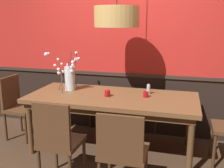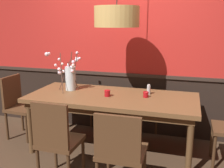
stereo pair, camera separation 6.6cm
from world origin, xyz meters
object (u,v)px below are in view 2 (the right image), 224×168
(candle_holder_nearer_center, at_px, (107,93))
(dining_table, at_px, (112,102))
(chair_near_side_right, at_px, (120,150))
(pendant_lamp, at_px, (117,17))
(chair_near_side_left, at_px, (57,138))
(condiment_bottle, at_px, (149,90))
(chair_head_west_end, at_px, (19,104))
(chair_far_side_left, at_px, (107,93))
(candle_holder_nearer_edge, at_px, (146,94))
(vase_with_blossoms, at_px, (70,77))
(chair_far_side_right, at_px, (146,96))

(candle_holder_nearer_center, bearing_deg, dining_table, 44.63)
(chair_near_side_right, height_order, pendant_lamp, pendant_lamp)
(chair_near_side_left, height_order, condiment_bottle, chair_near_side_left)
(dining_table, xyz_separation_m, pendant_lamp, (0.04, 0.06, 1.07))
(chair_head_west_end, bearing_deg, chair_far_side_left, 37.52)
(chair_head_west_end, height_order, candle_holder_nearer_edge, chair_head_west_end)
(chair_far_side_left, bearing_deg, vase_with_blossoms, -111.25)
(condiment_bottle, bearing_deg, candle_holder_nearer_edge, -94.32)
(chair_far_side_left, relative_size, candle_holder_nearer_center, 11.55)
(dining_table, xyz_separation_m, chair_near_side_left, (-0.34, -0.88, -0.16))
(chair_far_side_left, height_order, vase_with_blossoms, vase_with_blossoms)
(vase_with_blossoms, height_order, pendant_lamp, pendant_lamp)
(chair_far_side_right, distance_m, condiment_bottle, 0.78)
(chair_near_side_right, distance_m, chair_near_side_left, 0.69)
(chair_far_side_left, distance_m, chair_near_side_left, 1.75)
(candle_holder_nearer_edge, relative_size, pendant_lamp, 0.06)
(dining_table, height_order, chair_near_side_right, chair_near_side_right)
(chair_head_west_end, relative_size, vase_with_blossoms, 1.70)
(chair_near_side_right, relative_size, vase_with_blossoms, 1.66)
(dining_table, relative_size, chair_far_side_right, 2.29)
(candle_holder_nearer_center, bearing_deg, vase_with_blossoms, 165.12)
(chair_near_side_right, relative_size, candle_holder_nearer_edge, 12.13)
(chair_near_side_left, relative_size, pendant_lamp, 0.76)
(chair_far_side_right, xyz_separation_m, vase_with_blossoms, (-0.95, -0.80, 0.41))
(chair_near_side_left, xyz_separation_m, candle_holder_nearer_center, (0.29, 0.83, 0.29))
(chair_far_side_left, height_order, chair_near_side_left, chair_far_side_left)
(dining_table, relative_size, candle_holder_nearer_edge, 29.31)
(vase_with_blossoms, height_order, candle_holder_nearer_center, vase_with_blossoms)
(chair_near_side_left, xyz_separation_m, pendant_lamp, (0.38, 0.94, 1.24))
(dining_table, distance_m, chair_near_side_left, 0.96)
(chair_head_west_end, bearing_deg, candle_holder_nearer_center, -3.01)
(dining_table, xyz_separation_m, vase_with_blossoms, (-0.64, 0.11, 0.27))
(chair_near_side_right, bearing_deg, vase_with_blossoms, 134.40)
(dining_table, distance_m, pendant_lamp, 1.08)
(chair_head_west_end, xyz_separation_m, pendant_lamp, (1.49, 0.04, 1.24))
(vase_with_blossoms, bearing_deg, candle_holder_nearer_center, -14.88)
(chair_near_side_left, height_order, candle_holder_nearer_center, chair_near_side_left)
(chair_head_west_end, height_order, chair_far_side_right, chair_far_side_right)
(chair_far_side_left, height_order, candle_holder_nearer_center, chair_far_side_left)
(chair_far_side_right, bearing_deg, candle_holder_nearer_edge, -81.51)
(chair_near_side_right, distance_m, chair_far_side_left, 1.92)
(dining_table, bearing_deg, chair_far_side_right, 71.60)
(chair_near_side_right, distance_m, condiment_bottle, 1.16)
(chair_near_side_right, height_order, vase_with_blossoms, vase_with_blossoms)
(chair_far_side_left, xyz_separation_m, chair_near_side_left, (0.01, -1.75, -0.02))
(chair_head_west_end, height_order, vase_with_blossoms, vase_with_blossoms)
(chair_far_side_right, distance_m, candle_holder_nearer_center, 1.06)
(vase_with_blossoms, xyz_separation_m, candle_holder_nearer_edge, (1.08, -0.06, -0.15))
(chair_far_side_left, bearing_deg, candle_holder_nearer_edge, -46.63)
(dining_table, xyz_separation_m, condiment_bottle, (0.44, 0.20, 0.15))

